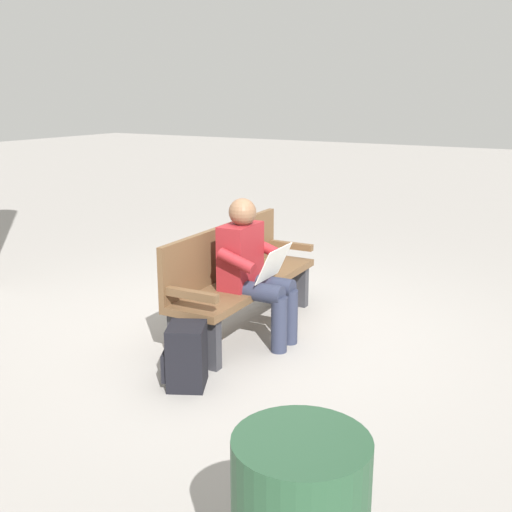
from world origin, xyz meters
TOP-DOWN VIEW (x-y plane):
  - ground_plane at (0.00, 0.00)m, footprint 40.00×40.00m
  - bench_near at (0.00, -0.07)m, footprint 1.82×0.56m
  - person_seated at (0.17, 0.17)m, footprint 0.58×0.59m
  - backpack at (1.11, 0.19)m, footprint 0.37×0.37m

SIDE VIEW (x-z plane):
  - ground_plane at x=0.00m, z-range 0.00..0.00m
  - backpack at x=1.11m, z-range 0.00..0.44m
  - bench_near at x=0.00m, z-range 0.01..0.91m
  - person_seated at x=0.17m, z-range 0.04..1.22m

